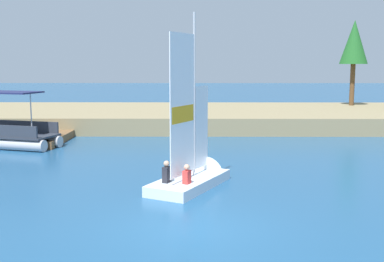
# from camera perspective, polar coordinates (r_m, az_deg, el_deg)

# --- Properties ---
(ground_plane) EXTENTS (200.00, 200.00, 0.00)m
(ground_plane) POSITION_cam_1_polar(r_m,az_deg,el_deg) (12.86, -0.23, -11.62)
(ground_plane) COLOR navy
(shore_bank) EXTENTS (80.00, 12.50, 1.08)m
(shore_bank) POSITION_cam_1_polar(r_m,az_deg,el_deg) (34.81, 0.26, 1.75)
(shore_bank) COLOR #897A56
(shore_bank) RESTS_ON ground
(shoreline_tree_midleft) EXTENTS (2.17, 2.17, 6.68)m
(shoreline_tree_midleft) POSITION_cam_1_polar(r_m,az_deg,el_deg) (39.95, 18.85, 9.92)
(shoreline_tree_midleft) COLOR brown
(shoreline_tree_midleft) RESTS_ON shore_bank
(wooden_dock) EXTENTS (1.93, 5.09, 0.41)m
(wooden_dock) POSITION_cam_1_polar(r_m,az_deg,el_deg) (27.90, -16.86, -0.85)
(wooden_dock) COLOR brown
(wooden_dock) RESTS_ON ground
(sailboat) EXTENTS (3.19, 4.39, 6.61)m
(sailboat) POSITION_cam_1_polar(r_m,az_deg,el_deg) (17.49, 0.80, -4.86)
(sailboat) COLOR silver
(sailboat) RESTS_ON ground
(pontoon_boat) EXTENTS (6.27, 3.63, 2.93)m
(pontoon_boat) POSITION_cam_1_polar(r_m,az_deg,el_deg) (26.96, -21.68, -0.39)
(pontoon_boat) COLOR #B2B2B7
(pontoon_boat) RESTS_ON ground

